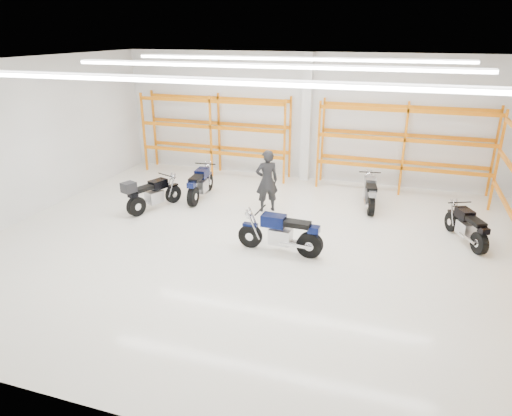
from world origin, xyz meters
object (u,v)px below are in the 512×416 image
(motorcycle_back_a, at_px, (150,195))
(motorcycle_main, at_px, (283,234))
(motorcycle_back_c, at_px, (370,193))
(motorcycle_back_d, at_px, (467,227))
(standing_man, at_px, (267,181))
(motorcycle_back_b, at_px, (200,185))
(structural_column, at_px, (307,119))

(motorcycle_back_a, bearing_deg, motorcycle_main, -18.14)
(motorcycle_back_c, xyz_separation_m, motorcycle_back_d, (2.62, -1.84, -0.02))
(motorcycle_back_a, xyz_separation_m, standing_man, (3.38, 1.11, 0.43))
(motorcycle_back_b, xyz_separation_m, standing_man, (2.37, -0.31, 0.46))
(standing_man, xyz_separation_m, structural_column, (0.42, 3.48, 1.30))
(motorcycle_back_a, xyz_separation_m, motorcycle_back_c, (6.35, 2.32, -0.05))
(motorcycle_back_c, xyz_separation_m, standing_man, (-2.97, -1.21, 0.49))
(motorcycle_back_a, distance_m, motorcycle_back_b, 1.74)
(motorcycle_back_b, height_order, motorcycle_back_c, motorcycle_back_b)
(motorcycle_main, relative_size, structural_column, 0.49)
(structural_column, bearing_deg, motorcycle_back_a, -129.66)
(motorcycle_main, xyz_separation_m, structural_column, (-0.79, 6.09, 1.75))
(motorcycle_main, height_order, structural_column, structural_column)
(standing_man, bearing_deg, motorcycle_back_d, 142.79)
(motorcycle_back_a, xyz_separation_m, motorcycle_back_b, (1.01, 1.42, -0.03))
(structural_column, bearing_deg, motorcycle_back_b, -131.39)
(motorcycle_back_d, bearing_deg, motorcycle_back_c, 144.91)
(motorcycle_back_a, bearing_deg, motorcycle_back_c, 20.05)
(motorcycle_back_a, bearing_deg, structural_column, 50.34)
(motorcycle_main, height_order, standing_man, standing_man)
(standing_man, bearing_deg, motorcycle_back_c, 171.36)
(motorcycle_main, height_order, motorcycle_back_a, motorcycle_back_a)
(motorcycle_main, height_order, motorcycle_back_b, motorcycle_main)
(motorcycle_back_a, height_order, motorcycle_back_d, motorcycle_back_a)
(motorcycle_back_b, xyz_separation_m, structural_column, (2.79, 3.17, 1.76))
(motorcycle_back_b, bearing_deg, structural_column, 48.61)
(motorcycle_back_b, height_order, motorcycle_back_d, motorcycle_back_b)
(motorcycle_back_b, bearing_deg, standing_man, -7.46)
(motorcycle_back_a, distance_m, structural_column, 6.20)
(motorcycle_back_d, relative_size, structural_column, 0.40)
(motorcycle_back_a, bearing_deg, motorcycle_back_b, 54.53)
(motorcycle_main, bearing_deg, motorcycle_back_a, 161.86)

